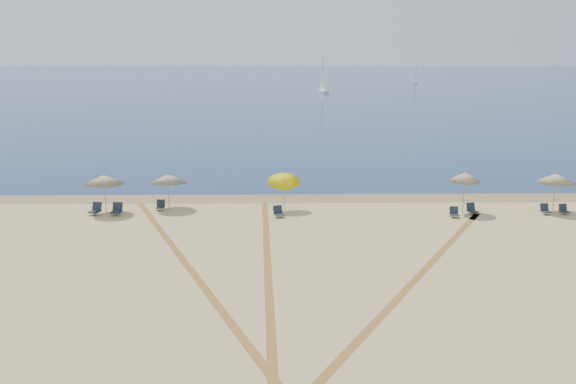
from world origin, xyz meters
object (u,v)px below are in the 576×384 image
chair_7 (545,210)px  chair_4 (279,212)px  chair_3 (161,205)px  sailboat_0 (416,77)px  umbrella_3 (284,178)px  umbrella_1 (104,180)px  umbrella_5 (556,178)px  umbrella_2 (168,179)px  chair_1 (96,209)px  umbrella_4 (465,177)px  chair_6 (472,209)px  chair_8 (564,210)px  sailboat_1 (322,82)px  chair_2 (117,210)px  chair_5 (454,213)px

chair_7 → chair_4: bearing=174.4°
chair_3 → sailboat_0: (50.08, 155.93, 1.79)m
umbrella_3 → chair_7: (15.55, -1.14, -1.76)m
umbrella_1 → umbrella_5: size_ratio=0.99×
umbrella_2 → chair_1: 4.60m
umbrella_4 → chair_1: bearing=179.8°
umbrella_2 → chair_1: size_ratio=2.79×
chair_4 → chair_3: bearing=145.1°
chair_6 → chair_8: chair_6 is taller
umbrella_1 → umbrella_3: 10.67m
chair_7 → chair_6: bearing=171.8°
sailboat_1 → chair_2: bearing=-116.2°
umbrella_2 → chair_6: size_ratio=3.18×
umbrella_2 → umbrella_4: bearing=-4.6°
chair_5 → umbrella_3: bearing=174.2°
umbrella_1 → chair_4: size_ratio=3.00×
umbrella_1 → chair_7: (26.21, -0.71, -1.77)m
chair_2 → chair_3: size_ratio=1.30×
chair_1 → chair_5: (21.10, -0.97, -0.05)m
chair_6 → sailboat_0: size_ratio=0.11×
umbrella_1 → umbrella_5: (26.88, -0.23, 0.03)m
chair_1 → chair_2: 1.28m
umbrella_1 → chair_6: umbrella_1 is taller
sailboat_0 → umbrella_2: bearing=-90.8°
chair_4 → sailboat_0: sailboat_0 is taller
umbrella_3 → umbrella_4: size_ratio=1.04×
umbrella_4 → chair_5: size_ratio=4.11×
umbrella_2 → chair_3: size_ratio=3.85×
chair_8 → umbrella_3: bearing=170.4°
chair_5 → sailboat_1: size_ratio=0.08×
chair_3 → chair_6: (18.72, -1.33, 0.02)m
umbrella_4 → sailboat_1: size_ratio=0.32×
chair_6 → sailboat_1: sailboat_1 is taller
chair_3 → chair_4: 7.43m
umbrella_1 → umbrella_2: (3.60, 1.00, -0.16)m
chair_1 → umbrella_1: bearing=50.2°
chair_1 → chair_7: (26.72, -0.37, -0.04)m
umbrella_5 → sailboat_0: (26.33, 156.89, -0.02)m
umbrella_4 → chair_6: umbrella_4 is taller
umbrella_4 → chair_8: umbrella_4 is taller
chair_8 → sailboat_1: sailboat_1 is taller
umbrella_1 → sailboat_0: 165.44m
umbrella_2 → sailboat_0: 163.37m
chair_3 → sailboat_0: 163.79m
chair_5 → chair_6: size_ratio=0.84×
umbrella_5 → chair_7: 1.98m
chair_4 → umbrella_1: bearing=153.2°
chair_2 → sailboat_1: (20.39, 113.47, 2.09)m
chair_5 → chair_8: (6.72, 0.60, -0.00)m
chair_5 → sailboat_1: bearing=93.9°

